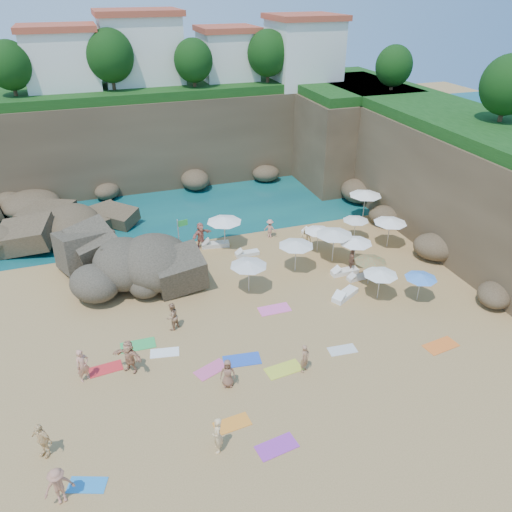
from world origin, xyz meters
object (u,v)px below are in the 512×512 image
object	(u,v)px
rock_outcrop	(143,277)
person_stand_0	(83,365)
person_stand_1	(172,316)
person_stand_5	(201,235)
person_stand_3	(352,260)
person_stand_4	(306,238)
flag_pole	(181,238)
person_stand_6	(217,435)
parasol_0	(318,229)
parasol_2	(356,219)
parasol_1	(224,219)
lounger_0	(215,244)
person_stand_2	(270,229)

from	to	relation	value
rock_outcrop	person_stand_0	xyz separation A→B (m)	(-4.01, -8.87, 0.91)
person_stand_1	person_stand_5	size ratio (longest dim) A/B	0.88
person_stand_3	person_stand_4	world-z (taller)	person_stand_3
flag_pole	person_stand_6	bearing A→B (deg)	-96.13
person_stand_4	person_stand_5	distance (m)	7.67
parasol_0	person_stand_0	xyz separation A→B (m)	(-16.50, -8.43, -0.85)
parasol_2	person_stand_0	xyz separation A→B (m)	(-19.97, -9.27, -0.79)
flag_pole	person_stand_3	world-z (taller)	flag_pole
flag_pole	parasol_1	size ratio (longest dim) A/B	1.44
person_stand_6	lounger_0	bearing A→B (deg)	174.05
person_stand_2	person_stand_6	distance (m)	19.93
person_stand_5	rock_outcrop	bearing A→B (deg)	-175.42
flag_pole	person_stand_1	xyz separation A→B (m)	(-1.88, -6.43, -1.53)
person_stand_2	person_stand_5	distance (m)	5.34
rock_outcrop	lounger_0	distance (m)	6.26
rock_outcrop	parasol_1	size ratio (longest dim) A/B	3.05
lounger_0	person_stand_0	xyz separation A→B (m)	(-9.68, -11.53, 0.75)
person_stand_2	flag_pole	bearing A→B (deg)	55.26
parasol_1	person_stand_4	world-z (taller)	parasol_1
lounger_0	person_stand_4	size ratio (longest dim) A/B	1.24
parasol_2	person_stand_4	bearing A→B (deg)	-177.95
lounger_0	person_stand_4	xyz separation A→B (m)	(6.18, -2.40, 0.66)
person_stand_4	person_stand_6	world-z (taller)	person_stand_6
lounger_0	person_stand_3	distance (m)	10.10
rock_outcrop	person_stand_3	xyz separation A→B (m)	(13.42, -3.78, 0.84)
person_stand_0	flag_pole	bearing A→B (deg)	25.84
person_stand_3	person_stand_4	xyz separation A→B (m)	(-1.58, 4.04, -0.02)
lounger_0	person_stand_5	xyz separation A→B (m)	(-0.99, 0.34, 0.80)
person_stand_2	parasol_2	bearing A→B (deg)	-165.45
parasol_2	person_stand_2	distance (m)	6.47
person_stand_0	person_stand_4	xyz separation A→B (m)	(15.86, 9.12, -0.09)
parasol_0	person_stand_4	world-z (taller)	parasol_0
person_stand_2	person_stand_4	world-z (taller)	person_stand_4
person_stand_4	person_stand_2	bearing A→B (deg)	146.50
parasol_1	person_stand_0	size ratio (longest dim) A/B	1.41
person_stand_1	parasol_2	bearing A→B (deg)	169.38
person_stand_1	person_stand_4	distance (m)	12.73
person_stand_3	person_stand_0	bearing A→B (deg)	122.28
person_stand_1	person_stand_6	xyz separation A→B (m)	(0.24, -8.88, 0.04)
rock_outcrop	flag_pole	xyz separation A→B (m)	(2.74, 0.26, 2.36)
person_stand_0	person_stand_6	bearing A→B (deg)	-78.13
person_stand_0	lounger_0	bearing A→B (deg)	22.33
flag_pole	lounger_0	distance (m)	4.38
rock_outcrop	person_stand_5	size ratio (longest dim) A/B	4.11
parasol_0	parasol_2	bearing A→B (deg)	13.60
person_stand_1	person_stand_5	xyz separation A→B (m)	(3.82, 9.17, 0.11)
flag_pole	person_stand_4	size ratio (longest dim) A/B	2.26
person_stand_1	person_stand_6	bearing A→B (deg)	57.37
parasol_2	person_stand_1	world-z (taller)	parasol_2
lounger_0	person_stand_1	xyz separation A→B (m)	(-4.81, -8.84, 0.68)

